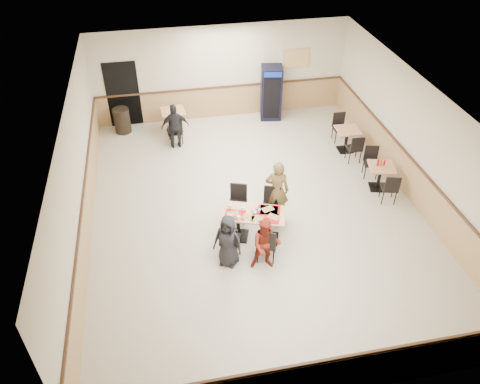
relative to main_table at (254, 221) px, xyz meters
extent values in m
plane|color=beige|center=(0.27, 0.99, -0.50)|extent=(10.00, 10.00, 0.00)
plane|color=silver|center=(0.27, 0.99, 2.50)|extent=(10.00, 10.00, 0.00)
plane|color=beige|center=(0.27, 5.99, 1.00)|extent=(8.00, 0.00, 8.00)
plane|color=beige|center=(0.27, -4.01, 1.00)|extent=(8.00, 0.00, 8.00)
plane|color=beige|center=(-3.73, 0.99, 1.00)|extent=(0.00, 10.00, 10.00)
plane|color=beige|center=(4.27, 0.99, 1.00)|extent=(0.00, 10.00, 10.00)
cube|color=tan|center=(0.27, 5.98, 0.00)|extent=(7.98, 0.03, 1.00)
cube|color=tan|center=(4.26, 0.99, 0.00)|extent=(0.03, 9.98, 1.00)
cube|color=#472B19|center=(0.27, 5.96, 0.53)|extent=(7.98, 0.04, 0.06)
cube|color=black|center=(-2.83, 5.97, 0.55)|extent=(1.00, 0.02, 2.10)
cube|color=orange|center=(2.67, 5.96, 1.30)|extent=(0.85, 0.02, 0.60)
cube|color=black|center=(-0.33, 0.11, -0.48)|extent=(0.57, 0.57, 0.04)
cylinder|color=black|center=(-0.33, 0.11, -0.12)|extent=(0.09, 0.09, 0.68)
cube|color=tan|center=(-0.33, 0.11, 0.23)|extent=(0.89, 0.89, 0.04)
cube|color=black|center=(0.33, -0.11, -0.48)|extent=(0.57, 0.57, 0.04)
cylinder|color=black|center=(0.33, -0.11, -0.12)|extent=(0.09, 0.09, 0.68)
cube|color=tan|center=(0.33, -0.11, 0.23)|extent=(0.89, 0.89, 0.04)
imported|color=black|center=(-0.70, -0.66, 0.14)|extent=(0.75, 0.66, 1.29)
imported|color=maroon|center=(0.06, -0.92, 0.14)|extent=(0.70, 0.59, 1.29)
imported|color=brown|center=(0.70, 0.66, 0.29)|extent=(0.67, 0.55, 1.58)
imported|color=black|center=(-1.39, 4.34, 0.19)|extent=(0.82, 0.37, 1.38)
cube|color=#AE0B0F|center=(0.28, -0.26, 0.26)|extent=(0.54, 0.46, 0.02)
cube|color=#AE0B0F|center=(-0.42, 0.02, 0.26)|extent=(0.54, 0.46, 0.02)
cube|color=#AE0B0F|center=(0.32, 0.02, 0.26)|extent=(0.54, 0.46, 0.02)
cube|color=#AE0B0F|center=(0.38, 0.03, 0.26)|extent=(0.54, 0.46, 0.02)
cylinder|color=white|center=(-0.15, -0.14, 0.26)|extent=(0.23, 0.23, 0.01)
cube|color=tan|center=(-0.15, -0.14, 0.27)|extent=(0.31, 0.29, 0.02)
cylinder|color=white|center=(0.33, 0.05, 0.26)|extent=(0.23, 0.23, 0.01)
cube|color=tan|center=(0.33, 0.05, 0.27)|extent=(0.30, 0.24, 0.02)
cylinder|color=white|center=(0.03, -0.22, 0.26)|extent=(0.23, 0.23, 0.01)
cube|color=tan|center=(0.03, -0.22, 0.27)|extent=(0.29, 0.23, 0.02)
cylinder|color=white|center=(0.40, -0.24, 0.26)|extent=(0.23, 0.23, 0.01)
cube|color=tan|center=(0.40, -0.24, 0.27)|extent=(0.31, 0.30, 0.02)
cylinder|color=white|center=(-0.47, 0.03, 0.26)|extent=(0.23, 0.23, 0.01)
cube|color=tan|center=(-0.47, 0.03, 0.27)|extent=(0.26, 0.18, 0.02)
cylinder|color=silver|center=(-0.49, 0.27, 0.30)|extent=(0.08, 0.08, 0.10)
cylinder|color=silver|center=(-0.56, -0.08, 0.30)|extent=(0.08, 0.08, 0.10)
cylinder|color=silver|center=(-0.22, 0.13, 0.30)|extent=(0.08, 0.08, 0.10)
cylinder|color=silver|center=(-0.38, -0.17, 0.30)|extent=(0.08, 0.08, 0.10)
cylinder|color=silver|center=(0.11, -0.04, 0.31)|extent=(0.07, 0.07, 0.12)
cylinder|color=silver|center=(0.06, 0.03, 0.31)|extent=(0.07, 0.07, 0.12)
ellipsoid|color=silver|center=(0.01, -0.03, 0.30)|extent=(0.15, 0.15, 0.10)
cube|color=black|center=(3.64, 1.25, -0.48)|extent=(0.50, 0.50, 0.04)
cylinder|color=black|center=(3.64, 1.25, -0.15)|extent=(0.08, 0.08, 0.63)
cube|color=tan|center=(3.64, 1.25, 0.17)|extent=(0.78, 0.78, 0.04)
cube|color=black|center=(3.48, 3.17, -0.48)|extent=(0.44, 0.44, 0.04)
cylinder|color=black|center=(3.48, 3.17, -0.15)|extent=(0.08, 0.08, 0.63)
cube|color=tan|center=(3.48, 3.17, 0.18)|extent=(0.68, 0.68, 0.04)
cylinder|color=#B70D26|center=(3.54, 1.30, 0.29)|extent=(0.06, 0.06, 0.20)
cylinder|color=#C26119|center=(3.63, 1.30, 0.28)|extent=(0.06, 0.06, 0.17)
cylinder|color=#B70D26|center=(3.72, 1.30, 0.26)|extent=(0.05, 0.05, 0.14)
cube|color=black|center=(-1.39, 5.19, -0.48)|extent=(0.48, 0.48, 0.04)
cylinder|color=black|center=(-1.39, 5.19, -0.12)|extent=(0.09, 0.09, 0.68)
cube|color=tan|center=(-1.39, 5.19, 0.23)|extent=(0.75, 0.75, 0.04)
cube|color=black|center=(1.80, 5.59, 0.36)|extent=(0.75, 0.74, 1.73)
cube|color=black|center=(1.74, 5.27, 0.32)|extent=(0.52, 0.11, 1.37)
cube|color=navy|center=(1.74, 5.26, 1.12)|extent=(0.54, 0.11, 0.16)
cylinder|color=black|center=(-2.96, 5.54, -0.11)|extent=(0.50, 0.50, 0.79)
camera|label=1|loc=(-1.84, -7.76, 6.98)|focal=35.00mm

